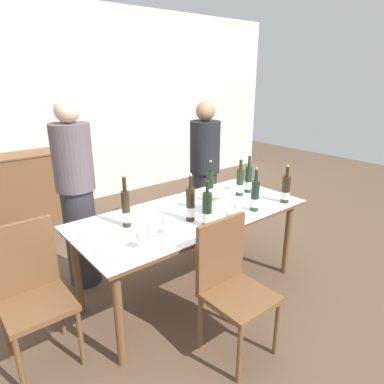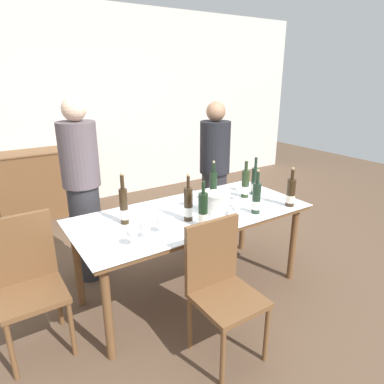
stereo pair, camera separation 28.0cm
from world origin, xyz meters
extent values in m
plane|color=brown|center=(0.00, 0.00, 0.00)|extent=(12.00, 12.00, 0.00)
cube|color=silver|center=(0.00, 2.87, 1.40)|extent=(8.00, 0.10, 2.80)
cube|color=brown|center=(-0.71, 2.58, 0.44)|extent=(1.16, 0.44, 0.88)
cube|color=brown|center=(-0.71, 2.58, 0.89)|extent=(1.20, 0.46, 0.02)
cylinder|color=brown|center=(-0.89, -0.35, 0.36)|extent=(0.06, 0.06, 0.72)
cylinder|color=brown|center=(0.89, -0.35, 0.36)|extent=(0.06, 0.06, 0.72)
cylinder|color=brown|center=(-0.89, 0.35, 0.36)|extent=(0.06, 0.06, 0.72)
cylinder|color=brown|center=(0.89, 0.35, 0.36)|extent=(0.06, 0.06, 0.72)
cube|color=brown|center=(0.00, 0.00, 0.74)|extent=(1.95, 0.86, 0.04)
cube|color=white|center=(0.00, 0.00, 0.76)|extent=(1.98, 0.89, 0.01)
cylinder|color=white|center=(0.15, -0.14, 0.85)|extent=(0.20, 0.20, 0.18)
cylinder|color=white|center=(0.15, -0.14, 0.94)|extent=(0.21, 0.21, 0.01)
cylinder|color=#28381E|center=(0.62, 0.04, 0.89)|extent=(0.07, 0.07, 0.26)
cylinder|color=white|center=(0.62, 0.04, 0.83)|extent=(0.07, 0.07, 0.07)
cylinder|color=#28381E|center=(0.62, 0.04, 1.06)|extent=(0.03, 0.03, 0.09)
cylinder|color=#332314|center=(-0.56, 0.10, 0.90)|extent=(0.06, 0.06, 0.28)
cylinder|color=white|center=(-0.56, 0.10, 0.84)|extent=(0.06, 0.06, 0.08)
cylinder|color=#332314|center=(-0.56, 0.10, 1.10)|extent=(0.03, 0.03, 0.11)
cylinder|color=tan|center=(-0.56, 0.10, 1.16)|extent=(0.02, 0.02, 0.02)
cylinder|color=#1E3323|center=(0.75, 0.05, 0.89)|extent=(0.06, 0.06, 0.26)
cylinder|color=white|center=(0.75, 0.05, 0.83)|extent=(0.07, 0.07, 0.07)
cylinder|color=#1E3323|center=(0.75, 0.05, 1.07)|extent=(0.03, 0.03, 0.10)
cylinder|color=#1E3323|center=(0.43, -0.30, 0.89)|extent=(0.07, 0.07, 0.26)
cylinder|color=white|center=(0.43, -0.30, 0.83)|extent=(0.07, 0.07, 0.07)
cylinder|color=#1E3323|center=(0.43, -0.30, 1.07)|extent=(0.03, 0.03, 0.10)
cylinder|color=tan|center=(0.43, -0.30, 1.13)|extent=(0.02, 0.02, 0.02)
cylinder|color=#332314|center=(0.80, -0.34, 0.88)|extent=(0.07, 0.07, 0.24)
cylinder|color=silver|center=(0.80, -0.34, 0.83)|extent=(0.08, 0.08, 0.07)
cylinder|color=#332314|center=(0.80, -0.34, 1.05)|extent=(0.03, 0.03, 0.09)
cylinder|color=tan|center=(0.80, -0.34, 1.10)|extent=(0.02, 0.02, 0.02)
cylinder|color=black|center=(0.30, 0.10, 0.90)|extent=(0.06, 0.06, 0.28)
cylinder|color=white|center=(0.30, 0.10, 0.84)|extent=(0.07, 0.07, 0.08)
cylinder|color=black|center=(0.30, 0.10, 1.08)|extent=(0.03, 0.03, 0.09)
cylinder|color=tan|center=(0.30, 0.10, 1.13)|extent=(0.02, 0.02, 0.02)
cylinder|color=#332314|center=(-0.11, -0.12, 0.90)|extent=(0.07, 0.07, 0.27)
cylinder|color=white|center=(-0.11, -0.12, 0.84)|extent=(0.07, 0.07, 0.08)
cylinder|color=#332314|center=(-0.11, -0.12, 1.08)|extent=(0.02, 0.02, 0.10)
cylinder|color=tan|center=(-0.11, -0.12, 1.13)|extent=(0.02, 0.02, 0.02)
cylinder|color=black|center=(-0.09, -0.28, 0.89)|extent=(0.07, 0.07, 0.27)
cylinder|color=silver|center=(-0.09, -0.28, 0.84)|extent=(0.07, 0.07, 0.07)
cylinder|color=black|center=(-0.09, -0.28, 1.07)|extent=(0.03, 0.03, 0.09)
cylinder|color=white|center=(0.51, 0.01, 0.76)|extent=(0.06, 0.06, 0.00)
cylinder|color=white|center=(0.51, 0.01, 0.80)|extent=(0.01, 0.01, 0.07)
sphere|color=white|center=(0.51, 0.01, 0.87)|extent=(0.08, 0.08, 0.08)
cylinder|color=white|center=(-0.54, -0.22, 0.76)|extent=(0.07, 0.07, 0.00)
cylinder|color=white|center=(-0.54, -0.22, 0.80)|extent=(0.01, 0.01, 0.06)
sphere|color=white|center=(-0.54, -0.22, 0.86)|extent=(0.08, 0.08, 0.08)
cylinder|color=white|center=(-0.65, -0.28, 0.76)|extent=(0.06, 0.06, 0.00)
cylinder|color=white|center=(-0.65, -0.28, 0.80)|extent=(0.01, 0.01, 0.07)
sphere|color=white|center=(-0.65, -0.28, 0.86)|extent=(0.08, 0.08, 0.08)
cylinder|color=white|center=(0.07, 0.10, 0.76)|extent=(0.07, 0.07, 0.00)
cylinder|color=white|center=(0.07, 0.10, 0.80)|extent=(0.01, 0.01, 0.07)
sphere|color=white|center=(0.07, 0.10, 0.87)|extent=(0.09, 0.09, 0.09)
cylinder|color=white|center=(0.21, -0.31, 0.76)|extent=(0.08, 0.08, 0.00)
cylinder|color=white|center=(0.21, -0.31, 0.80)|extent=(0.01, 0.01, 0.07)
sphere|color=white|center=(0.21, -0.31, 0.86)|extent=(0.07, 0.07, 0.07)
cylinder|color=white|center=(-0.40, -0.21, 0.76)|extent=(0.07, 0.07, 0.00)
cylinder|color=white|center=(-0.40, -0.21, 0.80)|extent=(0.01, 0.01, 0.07)
sphere|color=white|center=(-0.40, -0.21, 0.86)|extent=(0.08, 0.08, 0.08)
cylinder|color=brown|center=(-1.47, -0.18, 0.22)|extent=(0.03, 0.03, 0.43)
cylinder|color=brown|center=(-1.10, -0.18, 0.22)|extent=(0.03, 0.03, 0.43)
cylinder|color=brown|center=(-1.47, 0.18, 0.22)|extent=(0.03, 0.03, 0.43)
cylinder|color=brown|center=(-1.10, 0.18, 0.22)|extent=(0.03, 0.03, 0.43)
cube|color=brown|center=(-1.28, 0.00, 0.45)|extent=(0.42, 0.42, 0.04)
cube|color=brown|center=(-1.28, 0.19, 0.72)|extent=(0.42, 0.04, 0.49)
cylinder|color=brown|center=(-0.40, -0.94, 0.21)|extent=(0.03, 0.03, 0.43)
cylinder|color=brown|center=(-0.03, -0.94, 0.21)|extent=(0.03, 0.03, 0.43)
cylinder|color=brown|center=(-0.40, -0.57, 0.21)|extent=(0.03, 0.03, 0.43)
cylinder|color=brown|center=(-0.03, -0.57, 0.21)|extent=(0.03, 0.03, 0.43)
cube|color=brown|center=(-0.21, -0.76, 0.45)|extent=(0.42, 0.42, 0.04)
cube|color=brown|center=(-0.21, -0.57, 0.71)|extent=(0.42, 0.04, 0.48)
cylinder|color=#2D2D33|center=(-0.68, 0.75, 0.46)|extent=(0.28, 0.28, 0.92)
cylinder|color=#594C51|center=(-0.68, 0.75, 1.20)|extent=(0.33, 0.33, 0.56)
sphere|color=beige|center=(-0.68, 0.75, 1.58)|extent=(0.20, 0.20, 0.20)
cylinder|color=#2D2D33|center=(0.77, 0.72, 0.41)|extent=(0.28, 0.28, 0.82)
cylinder|color=black|center=(0.77, 0.72, 1.10)|extent=(0.33, 0.33, 0.56)
sphere|color=#A37556|center=(0.77, 0.72, 1.48)|extent=(0.21, 0.21, 0.21)
camera|label=1|loc=(-1.68, -2.05, 1.86)|focal=32.00mm
camera|label=2|loc=(-1.45, -2.21, 1.86)|focal=32.00mm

